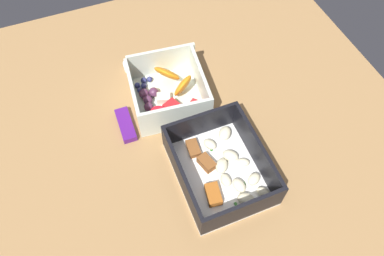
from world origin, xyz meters
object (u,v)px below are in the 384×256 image
pasta_container (221,168)px  paper_cup_liner (132,66)px  candy_bar (126,125)px  fruit_bowl (168,92)px

pasta_container → paper_cup_liner: pasta_container is taller
candy_bar → paper_cup_liner: paper_cup_liner is taller
pasta_container → paper_cup_liner: bearing=13.8°
candy_bar → pasta_container: bearing=-141.0°
candy_bar → paper_cup_liner: size_ratio=2.09×
candy_bar → paper_cup_liner: bearing=-21.1°
fruit_bowl → candy_bar: 9.70cm
fruit_bowl → paper_cup_liner: fruit_bowl is taller
pasta_container → fruit_bowl: fruit_bowl is taller
fruit_bowl → candy_bar: size_ratio=2.17×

